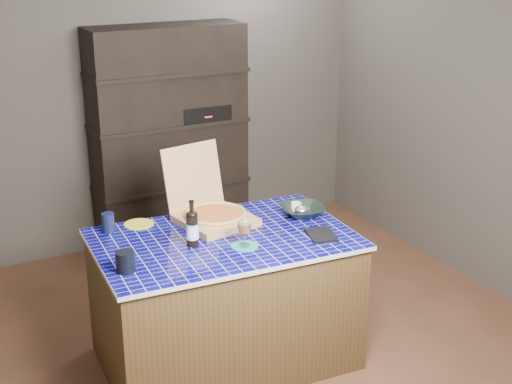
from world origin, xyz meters
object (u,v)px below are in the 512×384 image
pizza_box (213,213)px  mead_bottle (192,228)px  kitchen_island (225,300)px  dvd_case (321,235)px  bowl (303,211)px  wine_glass (244,226)px

pizza_box → mead_bottle: size_ratio=2.03×
kitchen_island → dvd_case: dvd_case is taller
mead_bottle → bowl: mead_bottle is taller
dvd_case → bowl: bowl is taller
mead_bottle → bowl: bearing=7.4°
kitchen_island → mead_bottle: (-0.20, -0.02, 0.51)m
bowl → wine_glass: bearing=-154.7°
pizza_box → mead_bottle: (-0.24, -0.25, 0.04)m
mead_bottle → dvd_case: bearing=-17.7°
kitchen_island → mead_bottle: size_ratio=5.66×
mead_bottle → bowl: size_ratio=1.04×
pizza_box → mead_bottle: bearing=-143.6°
kitchen_island → pizza_box: size_ratio=2.79×
kitchen_island → dvd_case: 0.69m
pizza_box → dvd_case: (0.46, -0.48, -0.05)m
dvd_case → bowl: 0.33m
wine_glass → dvd_case: 0.48m
dvd_case → pizza_box: bearing=148.9°
wine_glass → bowl: wine_glass is taller
kitchen_island → pizza_box: 0.52m
kitchen_island → dvd_case: bearing=-22.5°
kitchen_island → mead_bottle: bearing=-170.6°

